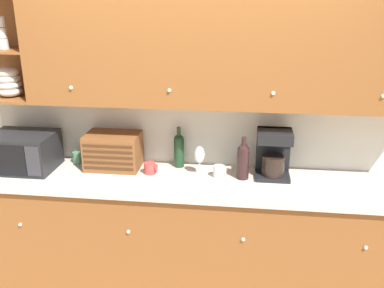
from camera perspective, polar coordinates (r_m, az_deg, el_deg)
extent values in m
plane|color=tan|center=(3.92, 0.40, -15.63)|extent=(24.00, 24.00, 0.00)
cube|color=white|center=(3.37, 0.52, 3.06)|extent=(5.63, 0.06, 2.60)
cube|color=brown|center=(3.41, -0.20, -12.27)|extent=(3.23, 0.62, 0.92)
cube|color=beige|center=(3.17, -0.24, -5.03)|extent=(3.25, 0.65, 0.04)
sphere|color=white|center=(3.41, -21.93, -9.94)|extent=(0.03, 0.03, 0.03)
sphere|color=white|center=(3.11, -8.50, -11.51)|extent=(0.03, 0.03, 0.03)
sphere|color=white|center=(3.02, 6.84, -12.54)|extent=(0.03, 0.03, 0.03)
sphere|color=white|center=(3.13, 22.16, -12.69)|extent=(0.03, 0.03, 0.03)
cube|color=beige|center=(3.36, 0.44, 1.61)|extent=(3.23, 0.01, 0.53)
cube|color=brown|center=(3.04, 4.13, 12.20)|extent=(2.81, 0.34, 0.77)
cube|color=brown|center=(3.66, -22.50, 12.03)|extent=(0.42, 0.02, 0.77)
cube|color=brown|center=(3.58, -22.96, 5.71)|extent=(0.42, 0.34, 0.02)
cube|color=brown|center=(3.52, -23.73, 11.38)|extent=(0.42, 0.34, 0.02)
sphere|color=white|center=(3.15, -15.84, 7.23)|extent=(0.03, 0.03, 0.03)
sphere|color=white|center=(2.95, -3.06, 7.15)|extent=(0.03, 0.03, 0.03)
sphere|color=white|center=(2.92, 10.77, 6.67)|extent=(0.03, 0.03, 0.03)
sphere|color=white|center=(3.04, 24.15, 5.84)|extent=(0.03, 0.03, 0.03)
ellipsoid|color=silver|center=(3.57, -23.06, 6.50)|extent=(0.18, 0.18, 0.08)
ellipsoid|color=silver|center=(3.56, -23.17, 7.27)|extent=(0.18, 0.18, 0.08)
ellipsoid|color=silver|center=(3.55, -23.27, 8.05)|extent=(0.18, 0.18, 0.08)
ellipsoid|color=silver|center=(3.54, -23.38, 8.83)|extent=(0.18, 0.18, 0.08)
cylinder|color=silver|center=(3.52, -23.83, 12.11)|extent=(0.07, 0.07, 0.08)
cylinder|color=silver|center=(3.51, -24.01, 13.38)|extent=(0.07, 0.07, 0.07)
cylinder|color=silver|center=(3.51, -24.19, 14.66)|extent=(0.07, 0.07, 0.08)
cube|color=black|center=(3.55, -21.57, -0.93)|extent=(0.48, 0.37, 0.28)
cube|color=black|center=(3.42, -23.82, -1.98)|extent=(0.34, 0.01, 0.23)
cube|color=#2D2D33|center=(3.31, -20.43, -2.21)|extent=(0.11, 0.01, 0.23)
cylinder|color=#4C845B|center=(3.57, -14.97, -1.73)|extent=(0.08, 0.08, 0.09)
torus|color=#4C845B|center=(3.55, -14.27, -1.75)|extent=(0.01, 0.06, 0.06)
cube|color=brown|center=(3.38, -10.44, -0.90)|extent=(0.41, 0.28, 0.28)
cube|color=#432713|center=(3.28, -11.07, -3.20)|extent=(0.38, 0.01, 0.02)
cube|color=#432713|center=(3.27, -11.11, -2.48)|extent=(0.38, 0.01, 0.02)
cube|color=#432713|center=(3.25, -11.16, -1.76)|extent=(0.38, 0.01, 0.02)
cube|color=#432713|center=(3.24, -11.22, -1.03)|extent=(0.38, 0.01, 0.02)
cube|color=#432713|center=(3.22, -11.27, -0.29)|extent=(0.38, 0.01, 0.02)
cylinder|color=#B73D38|center=(3.26, -5.64, -3.21)|extent=(0.09, 0.09, 0.09)
torus|color=#B73D38|center=(3.25, -4.77, -3.22)|extent=(0.01, 0.06, 0.06)
cylinder|color=#19381E|center=(3.35, -1.75, -1.21)|extent=(0.08, 0.08, 0.22)
sphere|color=#19381E|center=(3.31, -1.77, 0.60)|extent=(0.08, 0.08, 0.08)
cylinder|color=#19381E|center=(3.29, -1.78, 1.63)|extent=(0.03, 0.03, 0.08)
cylinder|color=silver|center=(3.25, 0.99, -3.98)|extent=(0.07, 0.07, 0.01)
cylinder|color=silver|center=(3.23, 0.99, -3.21)|extent=(0.01, 0.01, 0.09)
ellipsoid|color=silver|center=(3.19, 1.00, -1.42)|extent=(0.08, 0.08, 0.13)
cylinder|color=silver|center=(3.19, 3.60, -3.67)|extent=(0.08, 0.08, 0.09)
torus|color=silver|center=(3.18, 4.47, -3.68)|extent=(0.01, 0.06, 0.06)
cylinder|color=black|center=(3.16, 6.81, -2.72)|extent=(0.09, 0.09, 0.22)
sphere|color=black|center=(3.12, 6.89, -0.85)|extent=(0.09, 0.09, 0.09)
cylinder|color=black|center=(3.10, 6.94, 0.27)|extent=(0.03, 0.03, 0.08)
cube|color=black|center=(3.24, 10.65, -4.12)|extent=(0.25, 0.22, 0.03)
cylinder|color=black|center=(3.20, 10.76, -2.80)|extent=(0.17, 0.17, 0.14)
cube|color=black|center=(3.26, 10.75, -0.85)|extent=(0.25, 0.05, 0.36)
cube|color=black|center=(3.14, 10.99, 1.03)|extent=(0.25, 0.22, 0.08)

